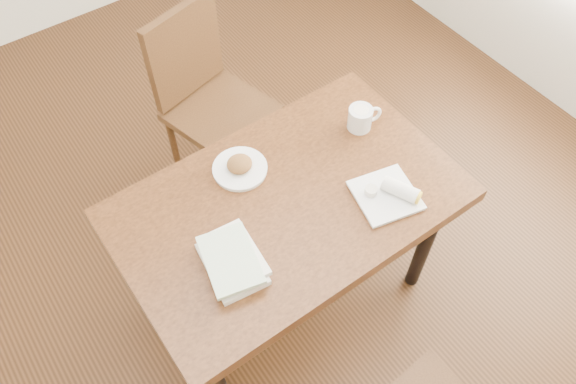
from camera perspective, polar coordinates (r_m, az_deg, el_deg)
ground at (r=2.65m, az=0.00°, el=-10.21°), size 4.00×5.00×0.01m
table at (r=2.07m, az=0.00°, el=-2.20°), size 1.23×0.77×0.75m
chair_far at (r=2.67m, az=-8.28°, el=9.95°), size 0.51×0.51×0.95m
plate_scone at (r=2.07m, az=-4.92°, el=2.54°), size 0.20×0.20×0.06m
coffee_mug at (r=2.20m, az=7.44°, el=7.51°), size 0.14×0.09×0.09m
plate_burrito at (r=2.02m, az=10.35°, el=-0.16°), size 0.26×0.26×0.07m
book_stack at (r=1.84m, az=-5.69°, el=-6.94°), size 0.22×0.27×0.06m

